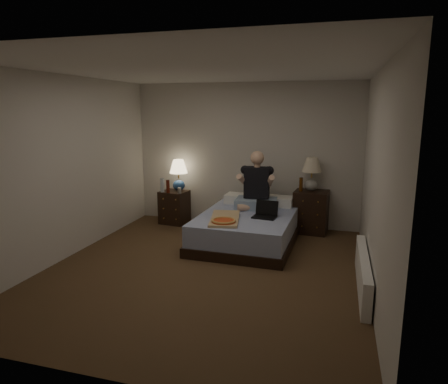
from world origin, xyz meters
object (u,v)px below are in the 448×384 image
(person, at_px, (257,180))
(laptop, at_px, (265,210))
(soda_can, at_px, (179,191))
(beer_bottle_left, at_px, (168,186))
(pizza_box, at_px, (224,222))
(bed, at_px, (247,228))
(lamp_left, at_px, (179,175))
(lamp_right, at_px, (312,174))
(beer_bottle_right, at_px, (301,184))
(nightstand_left, at_px, (174,207))
(water_bottle, at_px, (162,185))
(radiator, at_px, (363,273))
(nightstand_right, at_px, (311,211))

(person, relative_size, laptop, 2.74)
(soda_can, relative_size, beer_bottle_left, 0.43)
(beer_bottle_left, bearing_deg, pizza_box, -41.09)
(bed, xyz_separation_m, laptop, (0.29, -0.14, 0.35))
(soda_can, bearing_deg, bed, -22.88)
(bed, height_order, lamp_left, lamp_left)
(soda_can, bearing_deg, pizza_box, -46.19)
(lamp_right, height_order, beer_bottle_right, lamp_right)
(nightstand_left, height_order, laptop, laptop)
(lamp_right, relative_size, pizza_box, 0.74)
(beer_bottle_left, bearing_deg, lamp_right, 6.88)
(lamp_left, height_order, soda_can, lamp_left)
(lamp_right, xyz_separation_m, pizza_box, (-1.09, -1.49, -0.49))
(water_bottle, xyz_separation_m, beer_bottle_right, (2.41, 0.20, 0.11))
(water_bottle, height_order, beer_bottle_right, beer_bottle_right)
(bed, height_order, pizza_box, pizza_box)
(bed, xyz_separation_m, pizza_box, (-0.20, -0.63, 0.27))
(lamp_right, xyz_separation_m, beer_bottle_right, (-0.16, -0.07, -0.17))
(lamp_right, xyz_separation_m, water_bottle, (-2.57, -0.27, -0.27))
(lamp_left, relative_size, laptop, 1.65)
(beer_bottle_left, relative_size, laptop, 0.68)
(bed, bearing_deg, nightstand_left, 156.21)
(bed, height_order, radiator, bed)
(bed, height_order, nightstand_right, nightstand_right)
(nightstand_right, bearing_deg, bed, -131.99)
(lamp_right, relative_size, beer_bottle_right, 2.43)
(nightstand_left, height_order, lamp_right, lamp_right)
(nightstand_left, relative_size, pizza_box, 0.78)
(nightstand_left, relative_size, radiator, 0.37)
(bed, relative_size, lamp_left, 3.28)
(beer_bottle_left, bearing_deg, beer_bottle_right, 5.66)
(pizza_box, relative_size, radiator, 0.47)
(soda_can, distance_m, laptop, 1.79)
(soda_can, height_order, pizza_box, soda_can)
(bed, bearing_deg, person, 83.71)
(person, bearing_deg, radiator, -49.67)
(lamp_right, bearing_deg, nightstand_left, -176.98)
(bed, relative_size, radiator, 1.15)
(water_bottle, bearing_deg, beer_bottle_left, -13.70)
(bed, relative_size, beer_bottle_left, 7.99)
(lamp_left, height_order, laptop, lamp_left)
(lamp_left, xyz_separation_m, water_bottle, (-0.22, -0.23, -0.15))
(water_bottle, bearing_deg, pizza_box, -39.40)
(nightstand_right, xyz_separation_m, water_bottle, (-2.59, -0.27, 0.36))
(nightstand_right, height_order, person, person)
(nightstand_left, height_order, pizza_box, nightstand_left)
(lamp_right, height_order, soda_can, lamp_right)
(laptop, bearing_deg, lamp_left, 158.62)
(lamp_right, distance_m, soda_can, 2.28)
(radiator, bearing_deg, person, 134.16)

